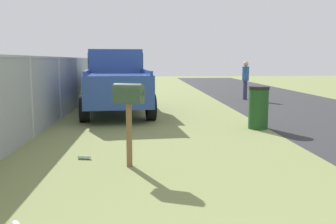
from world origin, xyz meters
TOP-DOWN VIEW (x-y plane):
  - mailbox at (5.66, 1.32)m, footprint 0.36×0.52m
  - pickup_truck at (12.26, 2.05)m, footprint 5.72×2.60m
  - trash_bin at (8.84, -1.81)m, footprint 0.52×0.52m
  - pedestrian at (15.74, -3.37)m, footprint 0.49×0.30m
  - fence_section at (8.03, 3.59)m, footprint 16.24×0.07m
  - litter_bottle_far_scatter at (6.15, 2.14)m, footprint 0.11×0.23m

SIDE VIEW (x-z plane):
  - litter_bottle_far_scatter at x=6.15m, z-range 0.00..0.07m
  - trash_bin at x=8.84m, z-range 0.00..1.09m
  - pedestrian at x=15.74m, z-range 0.13..1.82m
  - fence_section at x=8.03m, z-range 0.07..1.90m
  - mailbox at x=5.66m, z-range 0.41..1.77m
  - pickup_truck at x=12.26m, z-range 0.06..2.15m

